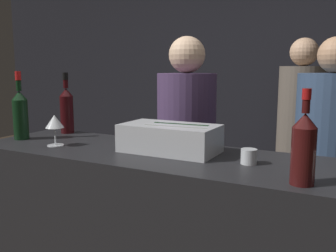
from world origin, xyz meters
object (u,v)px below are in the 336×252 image
object	(u,v)px
candle_votive	(249,156)
red_wine_bottle_burgundy	(20,113)
wine_glass	(55,123)
person_blond_tee	(299,136)
red_wine_bottle_tall	(304,147)
red_wine_bottle_black_foil	(67,109)
ice_bin_with_bottles	(171,137)
person_in_hoodie	(186,161)
person_grey_polo	(329,163)

from	to	relation	value
candle_votive	red_wine_bottle_burgundy	bearing A→B (deg)	-177.66
wine_glass	person_blond_tee	distance (m)	1.91
wine_glass	red_wine_bottle_tall	bearing A→B (deg)	-4.08
person_blond_tee	candle_votive	bearing A→B (deg)	-109.96
red_wine_bottle_black_foil	ice_bin_with_bottles	bearing A→B (deg)	-12.06
ice_bin_with_bottles	candle_votive	xyz separation A→B (m)	(0.37, -0.05, -0.04)
person_blond_tee	person_in_hoodie	bearing A→B (deg)	-137.16
wine_glass	red_wine_bottle_burgundy	bearing A→B (deg)	170.97
ice_bin_with_bottles	red_wine_bottle_burgundy	xyz separation A→B (m)	(-0.84, -0.10, 0.07)
red_wine_bottle_burgundy	person_in_hoodie	distance (m)	0.97
wine_glass	candle_votive	bearing A→B (deg)	5.82
person_in_hoodie	person_blond_tee	xyz separation A→B (m)	(0.50, 1.01, 0.03)
red_wine_bottle_burgundy	person_blond_tee	bearing A→B (deg)	54.06
red_wine_bottle_tall	red_wine_bottle_black_foil	world-z (taller)	red_wine_bottle_black_foil
ice_bin_with_bottles	wine_glass	bearing A→B (deg)	-165.88
candle_votive	person_grey_polo	world-z (taller)	person_grey_polo
red_wine_bottle_burgundy	wine_glass	bearing A→B (deg)	-9.03
wine_glass	red_wine_bottle_tall	distance (m)	1.15
ice_bin_with_bottles	red_wine_bottle_black_foil	size ratio (longest dim) A/B	1.24
ice_bin_with_bottles	person_blond_tee	world-z (taller)	person_blond_tee
red_wine_bottle_tall	person_in_hoodie	distance (m)	1.09
wine_glass	candle_votive	size ratio (longest dim) A/B	2.36
ice_bin_with_bottles	person_grey_polo	xyz separation A→B (m)	(0.59, 0.92, -0.26)
red_wine_bottle_black_foil	red_wine_bottle_burgundy	world-z (taller)	red_wine_bottle_burgundy
wine_glass	red_wine_bottle_black_foil	bearing A→B (deg)	123.44
red_wine_bottle_tall	red_wine_bottle_burgundy	world-z (taller)	red_wine_bottle_burgundy
candle_votive	person_in_hoodie	distance (m)	0.80
wine_glass	person_in_hoodie	distance (m)	0.82
red_wine_bottle_black_foil	candle_votive	bearing A→B (deg)	-10.47
candle_votive	red_wine_bottle_black_foil	xyz separation A→B (m)	(-1.12, 0.21, 0.11)
ice_bin_with_bottles	wine_glass	world-z (taller)	wine_glass
red_wine_bottle_burgundy	person_grey_polo	distance (m)	1.79
candle_votive	person_grey_polo	xyz separation A→B (m)	(0.23, 0.97, -0.22)
person_grey_polo	red_wine_bottle_tall	bearing A→B (deg)	-144.48
wine_glass	person_blond_tee	xyz separation A→B (m)	(0.89, 1.67, -0.27)
person_in_hoodie	red_wine_bottle_burgundy	bearing A→B (deg)	42.68
ice_bin_with_bottles	person_grey_polo	world-z (taller)	person_grey_polo
person_blond_tee	ice_bin_with_bottles	bearing A→B (deg)	-123.51
person_blond_tee	person_grey_polo	distance (m)	0.66
red_wine_bottle_burgundy	ice_bin_with_bottles	bearing A→B (deg)	6.47
person_in_hoodie	person_blond_tee	distance (m)	1.13
red_wine_bottle_black_foil	person_blond_tee	bearing A→B (deg)	51.32
ice_bin_with_bottles	red_wine_bottle_black_foil	xyz separation A→B (m)	(-0.76, 0.16, 0.07)
candle_votive	person_blond_tee	xyz separation A→B (m)	(-0.03, 1.57, -0.18)
wine_glass	person_in_hoodie	bearing A→B (deg)	58.64
person_in_hoodie	person_grey_polo	size ratio (longest dim) A/B	1.00
candle_votive	red_wine_bottle_black_foil	distance (m)	1.15
red_wine_bottle_burgundy	red_wine_bottle_tall	bearing A→B (deg)	-5.06
ice_bin_with_bottles	candle_votive	distance (m)	0.37
person_blond_tee	red_wine_bottle_burgundy	bearing A→B (deg)	-147.08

